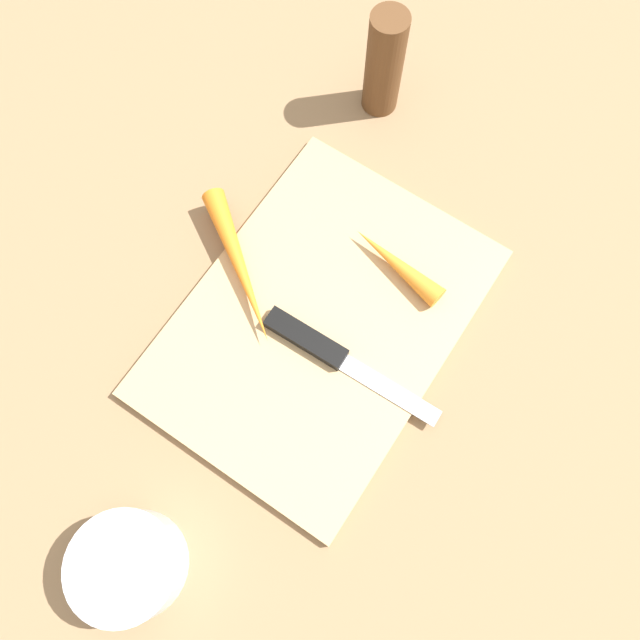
% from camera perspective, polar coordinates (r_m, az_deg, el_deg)
% --- Properties ---
extents(ground_plane, '(1.40, 1.40, 0.00)m').
position_cam_1_polar(ground_plane, '(0.67, 0.00, -0.32)').
color(ground_plane, '#8C6D4C').
extents(cutting_board, '(0.36, 0.26, 0.01)m').
position_cam_1_polar(cutting_board, '(0.66, 0.00, -0.16)').
color(cutting_board, tan).
rests_on(cutting_board, ground_plane).
extents(knife, '(0.03, 0.20, 0.01)m').
position_cam_1_polar(knife, '(0.64, -0.33, -2.22)').
color(knife, '#B7B7BC').
rests_on(knife, cutting_board).
extents(carrot_long, '(0.12, 0.16, 0.03)m').
position_cam_1_polar(carrot_long, '(0.67, -7.33, 4.83)').
color(carrot_long, orange).
rests_on(carrot_long, cutting_board).
extents(carrot_short, '(0.04, 0.12, 0.02)m').
position_cam_1_polar(carrot_short, '(0.67, 6.95, 5.01)').
color(carrot_short, orange).
rests_on(carrot_short, cutting_board).
extents(small_bowl, '(0.10, 0.10, 0.05)m').
position_cam_1_polar(small_bowl, '(0.63, -16.86, -20.38)').
color(small_bowl, silver).
rests_on(small_bowl, ground_plane).
extents(pepper_grinder, '(0.04, 0.04, 0.13)m').
position_cam_1_polar(pepper_grinder, '(0.75, 5.80, 21.94)').
color(pepper_grinder, brown).
rests_on(pepper_grinder, ground_plane).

